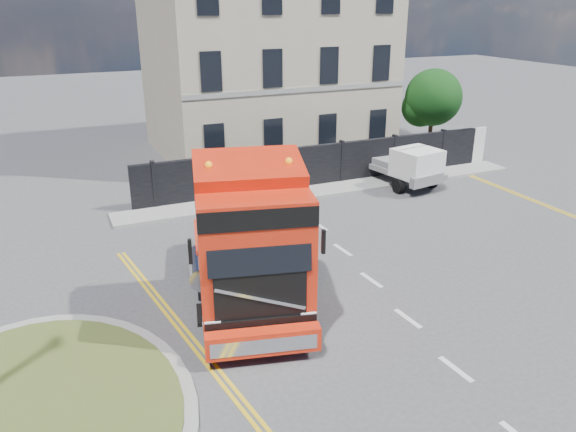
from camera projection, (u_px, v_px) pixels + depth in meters
name	position (u px, v px, depth m)	size (l,w,h in m)	color
ground	(282.00, 293.00, 17.14)	(120.00, 120.00, 0.00)	#424244
traffic_island	(35.00, 417.00, 11.91)	(6.80, 6.80, 0.17)	gray
hoarding_fence	(333.00, 164.00, 26.92)	(18.80, 0.25, 2.00)	black
georgian_building	(264.00, 49.00, 31.39)	(12.30, 10.30, 12.80)	#B1AA8D
tree	(430.00, 100.00, 31.77)	(3.20, 3.20, 4.80)	#382619
pavement_far	(331.00, 189.00, 26.29)	(20.00, 1.60, 0.12)	gray
truck	(250.00, 247.00, 15.41)	(4.47, 7.97, 4.51)	black
flatbed_pickup	(409.00, 166.00, 26.41)	(2.61, 4.98, 1.97)	slate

